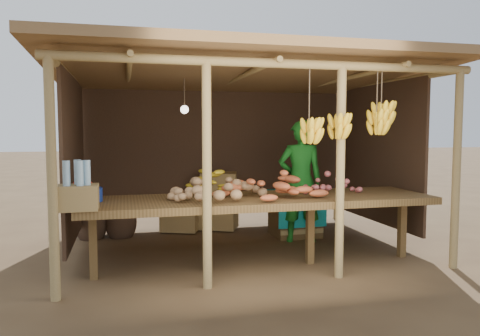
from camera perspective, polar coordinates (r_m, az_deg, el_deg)
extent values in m
plane|color=brown|center=(6.30, 0.00, -9.57)|extent=(60.00, 60.00, 0.00)
cylinder|color=#A18653|center=(4.49, -21.94, -1.40)|extent=(0.09, 0.09, 2.20)
cylinder|color=#A18653|center=(5.70, 24.89, -0.28)|extent=(0.09, 0.09, 2.20)
cylinder|color=#A18653|center=(7.46, -18.75, 0.98)|extent=(0.09, 0.09, 2.20)
cylinder|color=#A18653|center=(8.25, 11.74, 1.45)|extent=(0.09, 0.09, 2.20)
cylinder|color=#A18653|center=(4.51, -4.05, -1.04)|extent=(0.09, 0.09, 2.20)
cylinder|color=#A18653|center=(4.95, 12.14, -0.64)|extent=(0.09, 0.09, 2.20)
cylinder|color=#A18653|center=(4.71, 4.50, 12.61)|extent=(4.40, 0.09, 0.09)
cylinder|color=#A18653|center=(7.60, -2.76, 9.58)|extent=(4.40, 0.09, 0.09)
cube|color=olive|center=(6.15, 0.00, 11.60)|extent=(4.70, 3.50, 0.28)
cube|color=#412C1E|center=(7.56, -2.70, 2.10)|extent=(4.20, 0.04, 1.98)
cube|color=#412C1E|center=(6.16, -19.60, 1.25)|extent=(0.04, 2.40, 1.98)
cube|color=#412C1E|center=(7.09, 16.16, 1.75)|extent=(0.04, 2.40, 1.98)
cube|color=brown|center=(5.25, 2.50, -3.98)|extent=(3.90, 1.05, 0.08)
cube|color=brown|center=(5.12, -17.46, -8.96)|extent=(0.08, 0.08, 0.72)
cube|color=brown|center=(5.19, -3.96, -8.59)|extent=(0.08, 0.08, 0.72)
cube|color=brown|center=(5.52, 8.53, -7.82)|extent=(0.08, 0.08, 0.72)
cube|color=brown|center=(6.07, 19.14, -6.88)|extent=(0.08, 0.08, 0.72)
cylinder|color=navy|center=(5.16, -18.62, -3.13)|extent=(0.40, 0.40, 0.14)
cube|color=olive|center=(4.64, -19.16, -3.41)|extent=(0.37, 0.29, 0.23)
imported|color=#18701E|center=(6.51, 7.37, -1.60)|extent=(0.68, 0.51, 1.68)
cube|color=brown|center=(6.91, 6.73, -5.76)|extent=(0.67, 0.57, 0.60)
cube|color=#0C878D|center=(6.86, 6.76, -3.05)|extent=(0.74, 0.64, 0.06)
cube|color=olive|center=(7.30, -2.59, -5.66)|extent=(0.66, 0.59, 0.43)
cube|color=olive|center=(7.24, -2.60, -2.28)|extent=(0.66, 0.59, 0.43)
cube|color=olive|center=(7.21, -7.27, -5.83)|extent=(0.66, 0.59, 0.43)
ellipsoid|color=#412C1E|center=(7.02, -17.73, -6.07)|extent=(0.45, 0.45, 0.61)
ellipsoid|color=#412C1E|center=(7.01, -14.34, -6.02)|extent=(0.45, 0.45, 0.61)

